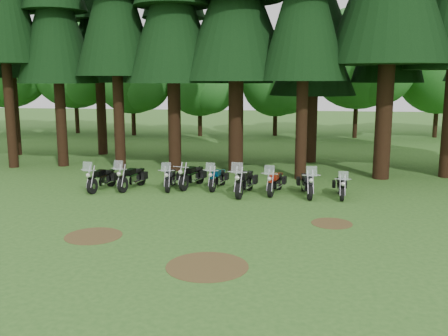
% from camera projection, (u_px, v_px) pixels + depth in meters
% --- Properties ---
extents(ground, '(120.00, 120.00, 0.00)m').
position_uv_depth(ground, '(200.00, 222.00, 17.17)').
color(ground, '#306021').
rests_on(ground, ground).
extents(pine_back_4, '(4.94, 4.94, 13.78)m').
position_uv_depth(pine_back_4, '(315.00, 17.00, 28.01)').
color(pine_back_4, black).
rests_on(pine_back_4, ground).
extents(decid_0, '(8.00, 7.78, 10.00)m').
position_uv_depth(decid_0, '(9.00, 66.00, 43.91)').
color(decid_0, black).
rests_on(decid_0, ground).
extents(decid_1, '(7.91, 7.69, 9.88)m').
position_uv_depth(decid_1, '(77.00, 67.00, 43.52)').
color(decid_1, black).
rests_on(decid_1, ground).
extents(decid_2, '(6.72, 6.53, 8.40)m').
position_uv_depth(decid_2, '(135.00, 77.00, 41.92)').
color(decid_2, black).
rests_on(decid_2, ground).
extents(decid_3, '(6.12, 5.95, 7.65)m').
position_uv_depth(decid_3, '(202.00, 82.00, 41.51)').
color(decid_3, black).
rests_on(decid_3, ground).
extents(decid_4, '(5.93, 5.76, 7.41)m').
position_uv_depth(decid_4, '(279.00, 84.00, 41.78)').
color(decid_4, black).
rests_on(decid_4, ground).
extents(decid_5, '(8.45, 8.21, 10.56)m').
position_uv_depth(decid_5, '(363.00, 61.00, 39.88)').
color(decid_5, black).
rests_on(decid_5, ground).
extents(decid_6, '(7.06, 6.86, 8.82)m').
position_uv_depth(decid_6, '(444.00, 74.00, 40.37)').
color(decid_6, black).
rests_on(decid_6, ground).
extents(dirt_patch_0, '(1.80, 1.80, 0.01)m').
position_uv_depth(dirt_patch_0, '(94.00, 236.00, 15.66)').
color(dirt_patch_0, '#4C3D1E').
rests_on(dirt_patch_0, ground).
extents(dirt_patch_1, '(1.40, 1.40, 0.01)m').
position_uv_depth(dirt_patch_1, '(332.00, 223.00, 17.01)').
color(dirt_patch_1, '#4C3D1E').
rests_on(dirt_patch_1, ground).
extents(dirt_patch_2, '(2.20, 2.20, 0.01)m').
position_uv_depth(dirt_patch_2, '(207.00, 266.00, 13.13)').
color(dirt_patch_2, '#4C3D1E').
rests_on(dirt_patch_2, ground).
extents(motorcycle_0, '(0.64, 2.30, 1.44)m').
position_uv_depth(motorcycle_0, '(102.00, 179.00, 21.97)').
color(motorcycle_0, black).
rests_on(motorcycle_0, ground).
extents(motorcycle_1, '(0.74, 2.32, 1.46)m').
position_uv_depth(motorcycle_1, '(132.00, 178.00, 22.22)').
color(motorcycle_1, black).
rests_on(motorcycle_1, ground).
extents(motorcycle_2, '(0.48, 2.19, 1.37)m').
position_uv_depth(motorcycle_2, '(171.00, 179.00, 22.21)').
color(motorcycle_2, black).
rests_on(motorcycle_2, ground).
extents(motorcycle_3, '(0.72, 2.28, 0.95)m').
position_uv_depth(motorcycle_3, '(192.00, 177.00, 22.57)').
color(motorcycle_3, black).
rests_on(motorcycle_3, ground).
extents(motorcycle_4, '(0.58, 2.14, 1.34)m').
position_uv_depth(motorcycle_4, '(217.00, 179.00, 22.28)').
color(motorcycle_4, black).
rests_on(motorcycle_4, ground).
extents(motorcycle_5, '(0.70, 2.52, 1.58)m').
position_uv_depth(motorcycle_5, '(245.00, 182.00, 21.12)').
color(motorcycle_5, black).
rests_on(motorcycle_5, ground).
extents(motorcycle_6, '(0.70, 2.22, 1.40)m').
position_uv_depth(motorcycle_6, '(275.00, 183.00, 21.35)').
color(motorcycle_6, black).
rests_on(motorcycle_6, ground).
extents(motorcycle_7, '(0.61, 2.32, 1.46)m').
position_uv_depth(motorcycle_7, '(307.00, 184.00, 20.93)').
color(motorcycle_7, black).
rests_on(motorcycle_7, ground).
extents(motorcycle_8, '(0.38, 2.03, 1.28)m').
position_uv_depth(motorcycle_8, '(341.00, 187.00, 20.67)').
color(motorcycle_8, black).
rests_on(motorcycle_8, ground).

